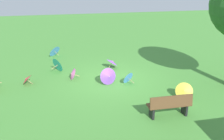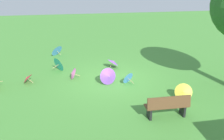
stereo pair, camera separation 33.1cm
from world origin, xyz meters
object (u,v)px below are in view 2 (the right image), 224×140
(parasol_purple_1, at_px, (109,76))
(parasol_pink_1, at_px, (72,74))
(parasol_yellow_0, at_px, (183,92))
(parasol_teal_0, at_px, (60,64))
(parasol_blue_1, at_px, (56,50))
(parasol_purple_0, at_px, (113,62))
(park_bench, at_px, (167,106))
(parasol_blue_0, at_px, (127,77))
(parasol_red_0, at_px, (27,78))

(parasol_purple_1, bearing_deg, parasol_pink_1, -28.40)
(parasol_yellow_0, bearing_deg, parasol_teal_0, -38.14)
(parasol_blue_1, bearing_deg, parasol_purple_0, 139.96)
(parasol_purple_0, height_order, parasol_pink_1, parasol_purple_0)
(park_bench, bearing_deg, parasol_yellow_0, -132.98)
(parasol_purple_1, bearing_deg, parasol_blue_0, 179.64)
(park_bench, xyz_separation_m, parasol_purple_1, (1.69, -3.18, -0.06))
(parasol_yellow_0, height_order, parasol_blue_1, parasol_blue_1)
(parasol_purple_0, distance_m, parasol_red_0, 4.53)
(parasol_teal_0, height_order, parasol_pink_1, parasol_teal_0)
(parasol_blue_0, bearing_deg, parasol_pink_1, -19.56)
(parasol_teal_0, height_order, parasol_purple_1, parasol_purple_1)
(parasol_blue_0, xyz_separation_m, parasol_red_0, (4.67, -0.75, -0.04))
(park_bench, xyz_separation_m, parasol_pink_1, (3.36, -4.08, -0.18))
(parasol_purple_0, relative_size, parasol_red_0, 1.15)
(parasol_teal_0, bearing_deg, parasol_pink_1, 117.90)
(parasol_yellow_0, xyz_separation_m, parasol_red_0, (6.64, -2.67, -0.08))
(parasol_purple_0, bearing_deg, park_bench, 102.29)
(parasol_purple_0, height_order, parasol_yellow_0, parasol_yellow_0)
(parasol_red_0, bearing_deg, park_bench, 144.44)
(parasol_teal_0, distance_m, parasol_blue_0, 3.84)
(parasol_teal_0, xyz_separation_m, parasol_pink_1, (-0.64, 1.22, -0.10))
(park_bench, xyz_separation_m, parasol_red_0, (5.48, -3.92, -0.21))
(parasol_pink_1, distance_m, parasol_red_0, 2.13)
(parasol_yellow_0, bearing_deg, park_bench, 47.02)
(parasol_purple_0, bearing_deg, parasol_purple_1, 75.03)
(parasol_purple_0, height_order, parasol_purple_1, parasol_purple_1)
(parasol_red_0, bearing_deg, parasol_purple_1, 168.94)
(park_bench, relative_size, parasol_blue_1, 1.80)
(parasol_blue_0, distance_m, parasol_pink_1, 2.71)
(parasol_blue_0, relative_size, parasol_red_0, 1.01)
(parasol_purple_1, xyz_separation_m, parasol_blue_1, (2.61, -4.72, -0.04))
(parasol_purple_0, distance_m, parasol_pink_1, 2.50)
(parasol_yellow_0, bearing_deg, parasol_purple_0, -60.08)
(parasol_red_0, relative_size, parasol_blue_1, 0.74)
(parasol_pink_1, xyz_separation_m, parasol_red_0, (2.12, 0.16, -0.03))
(parasol_yellow_0, bearing_deg, parasol_blue_0, -44.46)
(parasol_teal_0, distance_m, parasol_yellow_0, 6.56)
(parasol_pink_1, distance_m, parasol_purple_1, 1.90)
(parasol_purple_0, bearing_deg, parasol_yellow_0, 119.92)
(parasol_teal_0, distance_m, parasol_purple_0, 2.86)
(parasol_teal_0, distance_m, parasol_red_0, 2.02)
(parasol_purple_0, xyz_separation_m, parasol_purple_1, (0.55, 2.06, 0.03))
(park_bench, bearing_deg, parasol_pink_1, -50.52)
(parasol_teal_0, xyz_separation_m, parasol_purple_0, (-2.86, 0.06, -0.02))
(park_bench, height_order, parasol_purple_0, park_bench)
(parasol_purple_0, bearing_deg, parasol_pink_1, 27.60)
(parasol_pink_1, bearing_deg, parasol_yellow_0, 147.88)
(park_bench, bearing_deg, parasol_purple_0, -77.71)
(parasol_purple_1, bearing_deg, parasol_yellow_0, 145.84)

